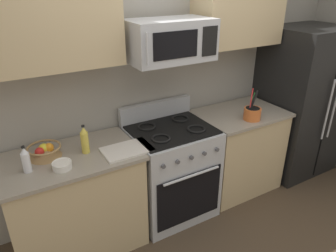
{
  "coord_description": "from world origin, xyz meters",
  "views": [
    {
      "loc": [
        -1.33,
        -1.57,
        2.17
      ],
      "look_at": [
        -0.11,
        0.53,
        1.03
      ],
      "focal_mm": 33.75,
      "sensor_mm": 36.0,
      "label": 1
    }
  ],
  "objects_px": {
    "microwave": "(170,40)",
    "bottle_vinegar": "(26,160)",
    "refrigerator": "(300,102)",
    "utensil_crock": "(252,113)",
    "prep_bowl": "(62,165)",
    "bottle_oil": "(85,140)",
    "range_oven": "(171,170)",
    "cutting_board": "(127,150)",
    "fruit_basket": "(44,151)"
  },
  "relations": [
    {
      "from": "microwave",
      "to": "fruit_basket",
      "type": "relative_size",
      "value": 2.73
    },
    {
      "from": "refrigerator",
      "to": "utensil_crock",
      "type": "relative_size",
      "value": 5.5
    },
    {
      "from": "bottle_vinegar",
      "to": "fruit_basket",
      "type": "bearing_deg",
      "value": 45.82
    },
    {
      "from": "range_oven",
      "to": "bottle_oil",
      "type": "height_order",
      "value": "bottle_oil"
    },
    {
      "from": "microwave",
      "to": "prep_bowl",
      "type": "xyz_separation_m",
      "value": [
        -1.01,
        -0.18,
        -0.77
      ]
    },
    {
      "from": "range_oven",
      "to": "bottle_oil",
      "type": "relative_size",
      "value": 4.57
    },
    {
      "from": "bottle_vinegar",
      "to": "prep_bowl",
      "type": "height_order",
      "value": "bottle_vinegar"
    },
    {
      "from": "range_oven",
      "to": "microwave",
      "type": "bearing_deg",
      "value": 90.07
    },
    {
      "from": "microwave",
      "to": "prep_bowl",
      "type": "bearing_deg",
      "value": -169.95
    },
    {
      "from": "fruit_basket",
      "to": "prep_bowl",
      "type": "xyz_separation_m",
      "value": [
        0.07,
        -0.24,
        -0.02
      ]
    },
    {
      "from": "cutting_board",
      "to": "bottle_vinegar",
      "type": "height_order",
      "value": "bottle_vinegar"
    },
    {
      "from": "cutting_board",
      "to": "bottle_vinegar",
      "type": "xyz_separation_m",
      "value": [
        -0.74,
        0.08,
        0.09
      ]
    },
    {
      "from": "fruit_basket",
      "to": "prep_bowl",
      "type": "height_order",
      "value": "fruit_basket"
    },
    {
      "from": "microwave",
      "to": "fruit_basket",
      "type": "bearing_deg",
      "value": 177.04
    },
    {
      "from": "fruit_basket",
      "to": "prep_bowl",
      "type": "relative_size",
      "value": 1.82
    },
    {
      "from": "bottle_oil",
      "to": "prep_bowl",
      "type": "relative_size",
      "value": 1.67
    },
    {
      "from": "range_oven",
      "to": "cutting_board",
      "type": "xyz_separation_m",
      "value": [
        -0.5,
        -0.15,
        0.45
      ]
    },
    {
      "from": "range_oven",
      "to": "microwave",
      "type": "height_order",
      "value": "microwave"
    },
    {
      "from": "cutting_board",
      "to": "bottle_vinegar",
      "type": "relative_size",
      "value": 1.9
    },
    {
      "from": "fruit_basket",
      "to": "utensil_crock",
      "type": "bearing_deg",
      "value": -8.32
    },
    {
      "from": "bottle_vinegar",
      "to": "bottle_oil",
      "type": "relative_size",
      "value": 0.87
    },
    {
      "from": "refrigerator",
      "to": "prep_bowl",
      "type": "bearing_deg",
      "value": -177.22
    },
    {
      "from": "utensil_crock",
      "to": "prep_bowl",
      "type": "distance_m",
      "value": 1.82
    },
    {
      "from": "cutting_board",
      "to": "prep_bowl",
      "type": "height_order",
      "value": "prep_bowl"
    },
    {
      "from": "prep_bowl",
      "to": "fruit_basket",
      "type": "bearing_deg",
      "value": 107.52
    },
    {
      "from": "fruit_basket",
      "to": "bottle_vinegar",
      "type": "xyz_separation_m",
      "value": [
        -0.15,
        -0.15,
        0.04
      ]
    },
    {
      "from": "microwave",
      "to": "cutting_board",
      "type": "bearing_deg",
      "value": -160.76
    },
    {
      "from": "range_oven",
      "to": "bottle_vinegar",
      "type": "relative_size",
      "value": 5.24
    },
    {
      "from": "microwave",
      "to": "bottle_vinegar",
      "type": "relative_size",
      "value": 3.4
    },
    {
      "from": "microwave",
      "to": "bottle_oil",
      "type": "bearing_deg",
      "value": -177.35
    },
    {
      "from": "microwave",
      "to": "bottle_oil",
      "type": "relative_size",
      "value": 2.97
    },
    {
      "from": "bottle_vinegar",
      "to": "bottle_oil",
      "type": "height_order",
      "value": "bottle_oil"
    },
    {
      "from": "microwave",
      "to": "fruit_basket",
      "type": "xyz_separation_m",
      "value": [
        -1.09,
        0.06,
        -0.75
      ]
    },
    {
      "from": "cutting_board",
      "to": "prep_bowl",
      "type": "distance_m",
      "value": 0.52
    },
    {
      "from": "bottle_vinegar",
      "to": "prep_bowl",
      "type": "relative_size",
      "value": 1.46
    },
    {
      "from": "bottle_vinegar",
      "to": "prep_bowl",
      "type": "bearing_deg",
      "value": -20.37
    },
    {
      "from": "prep_bowl",
      "to": "microwave",
      "type": "bearing_deg",
      "value": 10.05
    },
    {
      "from": "bottle_vinegar",
      "to": "cutting_board",
      "type": "bearing_deg",
      "value": -6.01
    },
    {
      "from": "fruit_basket",
      "to": "bottle_vinegar",
      "type": "bearing_deg",
      "value": -134.18
    },
    {
      "from": "cutting_board",
      "to": "bottle_vinegar",
      "type": "bearing_deg",
      "value": 173.99
    },
    {
      "from": "utensil_crock",
      "to": "cutting_board",
      "type": "distance_m",
      "value": 1.31
    },
    {
      "from": "bottle_vinegar",
      "to": "range_oven",
      "type": "bearing_deg",
      "value": 3.16
    },
    {
      "from": "bottle_vinegar",
      "to": "bottle_oil",
      "type": "xyz_separation_m",
      "value": [
        0.44,
        0.06,
        0.01
      ]
    },
    {
      "from": "microwave",
      "to": "utensil_crock",
      "type": "bearing_deg",
      "value": -15.32
    },
    {
      "from": "cutting_board",
      "to": "prep_bowl",
      "type": "xyz_separation_m",
      "value": [
        -0.51,
        -0.01,
        0.02
      ]
    },
    {
      "from": "range_oven",
      "to": "utensil_crock",
      "type": "bearing_deg",
      "value": -13.43
    },
    {
      "from": "utensil_crock",
      "to": "fruit_basket",
      "type": "relative_size",
      "value": 1.2
    },
    {
      "from": "refrigerator",
      "to": "cutting_board",
      "type": "xyz_separation_m",
      "value": [
        -2.25,
        -0.13,
        0.06
      ]
    },
    {
      "from": "range_oven",
      "to": "cutting_board",
      "type": "distance_m",
      "value": 0.69
    },
    {
      "from": "utensil_crock",
      "to": "bottle_vinegar",
      "type": "xyz_separation_m",
      "value": [
        -2.05,
        0.12,
        0.03
      ]
    }
  ]
}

